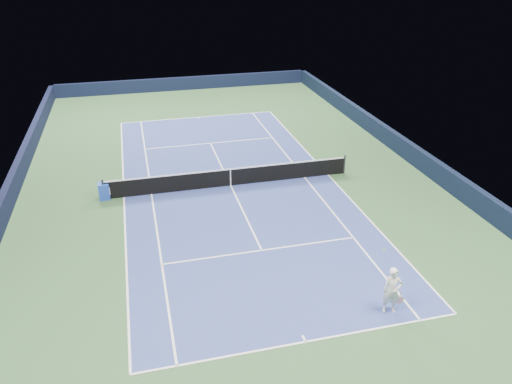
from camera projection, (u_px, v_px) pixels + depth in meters
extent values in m
plane|color=#2D502B|center=(231.00, 186.00, 26.28)|extent=(40.00, 40.00, 0.00)
cube|color=black|center=(184.00, 83.00, 43.22)|extent=(22.00, 0.35, 1.10)
cube|color=black|center=(416.00, 157.00, 28.42)|extent=(0.35, 40.00, 1.10)
cube|color=black|center=(7.00, 200.00, 23.65)|extent=(0.35, 40.00, 1.10)
cube|color=navy|center=(231.00, 186.00, 26.28)|extent=(10.97, 23.77, 0.01)
cube|color=white|center=(198.00, 117.00, 36.58)|extent=(10.97, 0.08, 0.00)
cube|color=white|center=(306.00, 342.00, 15.97)|extent=(10.97, 0.08, 0.00)
cube|color=white|center=(328.00, 175.00, 27.48)|extent=(0.08, 23.77, 0.00)
cube|color=white|center=(124.00, 197.00, 25.07)|extent=(0.08, 23.77, 0.00)
cube|color=white|center=(305.00, 177.00, 27.18)|extent=(0.08, 23.77, 0.00)
cube|color=white|center=(152.00, 194.00, 25.37)|extent=(0.08, 23.77, 0.00)
cube|color=white|center=(210.00, 143.00, 31.82)|extent=(8.23, 0.08, 0.00)
cube|color=white|center=(262.00, 250.00, 20.73)|extent=(8.23, 0.08, 0.00)
cube|color=white|center=(231.00, 185.00, 26.28)|extent=(0.08, 12.80, 0.00)
cube|color=white|center=(198.00, 118.00, 36.45)|extent=(0.08, 0.30, 0.00)
cube|color=white|center=(304.00, 339.00, 16.10)|extent=(0.08, 0.30, 0.00)
cylinder|color=black|center=(104.00, 190.00, 24.63)|extent=(0.10, 0.10, 1.07)
cylinder|color=black|center=(344.00, 164.00, 27.45)|extent=(0.10, 0.10, 1.07)
cube|color=black|center=(230.00, 178.00, 26.08)|extent=(12.80, 0.03, 0.91)
cube|color=white|center=(230.00, 169.00, 25.86)|extent=(12.80, 0.04, 0.06)
cube|color=white|center=(230.00, 178.00, 26.08)|extent=(0.05, 0.04, 0.91)
cube|color=blue|center=(104.00, 191.00, 24.73)|extent=(0.54, 0.49, 0.85)
cube|color=white|center=(110.00, 190.00, 24.78)|extent=(0.05, 0.38, 0.38)
imported|color=white|center=(392.00, 291.00, 16.92)|extent=(0.72, 0.55, 1.75)
cylinder|color=pink|center=(400.00, 294.00, 17.03)|extent=(0.03, 0.03, 0.29)
cylinder|color=black|center=(400.00, 300.00, 17.14)|extent=(0.29, 0.02, 0.29)
cylinder|color=pink|center=(400.00, 300.00, 17.14)|extent=(0.31, 0.03, 0.31)
sphere|color=yellow|center=(384.00, 250.00, 17.37)|extent=(0.07, 0.07, 0.07)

